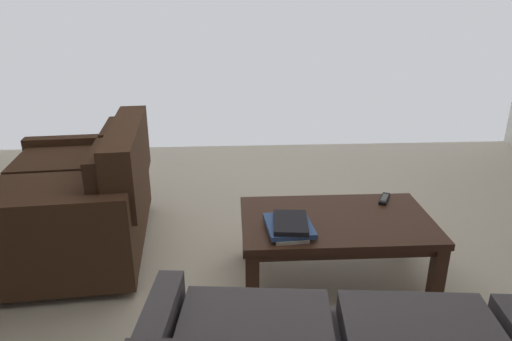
# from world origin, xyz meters

# --- Properties ---
(ground_plane) EXTENTS (5.81, 5.14, 0.01)m
(ground_plane) POSITION_xyz_m (0.00, 0.00, -0.00)
(ground_plane) COLOR beige
(loveseat_near) EXTENTS (0.99, 1.32, 0.84)m
(loveseat_near) POSITION_xyz_m (1.24, -0.44, 0.36)
(loveseat_near) COLOR black
(loveseat_near) RESTS_ON ground
(coffee_table) EXTENTS (1.08, 0.64, 0.41)m
(coffee_table) POSITION_xyz_m (-0.32, 0.01, 0.34)
(coffee_table) COLOR #3D2316
(coffee_table) RESTS_ON ground
(book_stack) EXTENTS (0.26, 0.31, 0.07)m
(book_stack) POSITION_xyz_m (-0.03, 0.14, 0.44)
(book_stack) COLOR silver
(book_stack) RESTS_ON coffee_table
(tv_remote) EXTENTS (0.11, 0.16, 0.02)m
(tv_remote) POSITION_xyz_m (-0.66, -0.22, 0.42)
(tv_remote) COLOR black
(tv_remote) RESTS_ON coffee_table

